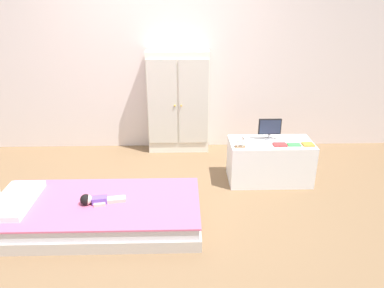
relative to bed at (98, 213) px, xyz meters
name	(u,v)px	position (x,y,z in m)	size (l,w,h in m)	color
ground_plane	(150,207)	(0.43, 0.28, -0.12)	(10.00, 10.00, 0.02)	brown
back_wall	(155,45)	(0.43, 1.86, 1.24)	(6.40, 0.05, 2.70)	silver
bed	(98,213)	(0.00, 0.00, 0.00)	(1.83, 0.87, 0.23)	beige
pillow	(15,200)	(-0.71, 0.00, 0.14)	(0.32, 0.62, 0.05)	white
doll	(94,200)	(-0.01, -0.03, 0.15)	(0.39, 0.15, 0.10)	#6B4CB2
wardrobe	(178,102)	(0.71, 1.68, 0.54)	(0.78, 0.28, 1.30)	white
tv_stand	(270,161)	(1.72, 0.78, 0.12)	(0.89, 0.44, 0.46)	white
tv_monitor	(270,128)	(1.71, 0.86, 0.49)	(0.24, 0.10, 0.23)	#99999E
rocking_horse_toy	(241,141)	(1.37, 0.65, 0.42)	(0.11, 0.04, 0.13)	#8E6642
book_red	(280,145)	(1.79, 0.68, 0.36)	(0.14, 0.10, 0.02)	#CC3838
book_green	(294,145)	(1.94, 0.68, 0.36)	(0.14, 0.08, 0.01)	#429E51
book_orange	(308,144)	(2.09, 0.68, 0.36)	(0.12, 0.11, 0.02)	orange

